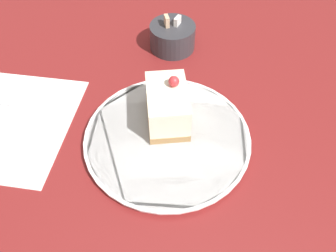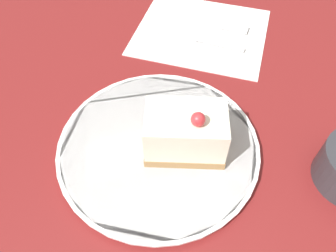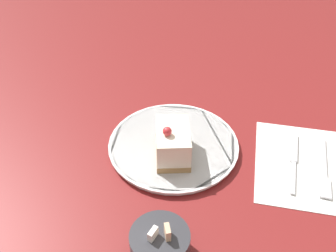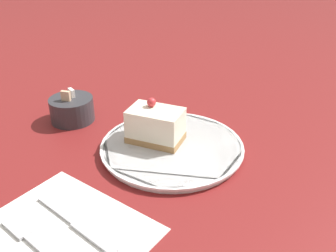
# 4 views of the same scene
# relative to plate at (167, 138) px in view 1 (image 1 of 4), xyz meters

# --- Properties ---
(ground_plane) EXTENTS (4.00, 4.00, 0.00)m
(ground_plane) POSITION_rel_plate_xyz_m (-0.02, 0.03, -0.01)
(ground_plane) COLOR maroon
(plate) EXTENTS (0.28, 0.28, 0.01)m
(plate) POSITION_rel_plate_xyz_m (0.00, 0.00, 0.00)
(plate) COLOR white
(plate) RESTS_ON ground_plane
(cake_slice) EXTENTS (0.08, 0.11, 0.08)m
(cake_slice) POSITION_rel_plate_xyz_m (-0.00, 0.04, 0.04)
(cake_slice) COLOR #9E7547
(cake_slice) RESTS_ON plate
(napkin) EXTENTS (0.23, 0.26, 0.00)m
(napkin) POSITION_rel_plate_xyz_m (-0.28, 0.02, -0.01)
(napkin) COLOR white
(napkin) RESTS_ON ground_plane
(knife) EXTENTS (0.04, 0.18, 0.00)m
(knife) POSITION_rel_plate_xyz_m (-0.25, -0.00, -0.00)
(knife) COLOR silver
(knife) RESTS_ON napkin
(sugar_bowl) EXTENTS (0.10, 0.10, 0.08)m
(sugar_bowl) POSITION_rel_plate_xyz_m (-0.01, 0.26, 0.02)
(sugar_bowl) COLOR #333338
(sugar_bowl) RESTS_ON ground_plane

